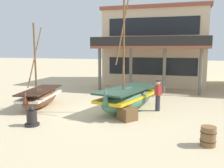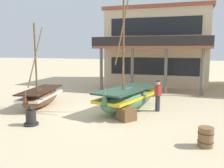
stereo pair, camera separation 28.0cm
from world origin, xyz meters
name	(u,v)px [view 1 (the left image)]	position (x,y,z in m)	size (l,w,h in m)	color
ground_plane	(107,113)	(0.00, 0.00, 0.00)	(120.00, 120.00, 0.00)	#CCB78E
fishing_boat_near_left	(40,97)	(-4.15, 0.20, 0.57)	(2.00, 4.04, 4.75)	brown
fishing_boat_centre_large	(129,98)	(0.98, 0.92, 0.70)	(2.90, 5.11, 6.79)	#427056
fisherman_by_hull	(158,96)	(2.55, 1.17, 0.83)	(0.40, 0.42, 1.68)	#33333D
capstan_winch	(32,118)	(-2.49, -3.01, 0.34)	(0.64, 0.64, 0.88)	black
wooden_barrel	(208,136)	(4.76, -3.17, 0.35)	(0.56, 0.56, 0.70)	brown
cargo_crate	(127,114)	(1.36, -1.00, 0.30)	(0.73, 0.73, 0.61)	brown
harbor_building_main	(156,47)	(1.14, 12.35, 3.52)	(9.37, 9.80, 7.03)	beige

